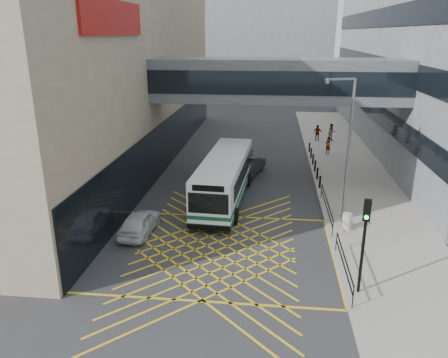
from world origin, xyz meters
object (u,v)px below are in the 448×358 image
(litter_bin, at_px, (347,221))
(car_white, at_px, (140,222))
(street_lamp, at_px, (346,142))
(pedestrian_c, at_px, (318,133))
(car_dark, at_px, (249,165))
(pedestrian_b, at_px, (332,133))
(car_silver, at_px, (243,155))
(bus, at_px, (225,177))
(pedestrian_a, at_px, (328,145))
(traffic_light, at_px, (365,233))

(litter_bin, bearing_deg, car_white, -172.55)
(car_white, xyz_separation_m, street_lamp, (11.42, 3.02, 4.20))
(street_lamp, distance_m, pedestrian_c, 20.37)
(car_dark, xyz_separation_m, litter_bin, (6.11, -9.92, -0.14))
(street_lamp, bearing_deg, pedestrian_b, 65.91)
(car_silver, bearing_deg, bus, 78.50)
(bus, xyz_separation_m, pedestrian_c, (7.69, 17.43, -0.66))
(pedestrian_b, relative_size, pedestrian_c, 1.08)
(car_dark, bearing_deg, car_white, 78.44)
(street_lamp, height_order, pedestrian_a, street_lamp)
(traffic_light, xyz_separation_m, pedestrian_b, (2.22, 28.08, -1.94))
(litter_bin, bearing_deg, pedestrian_b, 85.44)
(car_dark, bearing_deg, car_silver, -63.41)
(car_dark, bearing_deg, pedestrian_b, -109.98)
(car_dark, height_order, car_silver, car_dark)
(street_lamp, relative_size, pedestrian_b, 4.69)
(litter_bin, distance_m, pedestrian_c, 21.50)
(car_white, distance_m, pedestrian_b, 26.61)
(pedestrian_a, distance_m, pedestrian_b, 5.19)
(bus, relative_size, pedestrian_b, 6.24)
(litter_bin, relative_size, pedestrian_b, 0.52)
(car_white, relative_size, car_silver, 0.88)
(car_dark, bearing_deg, pedestrian_c, -104.99)
(pedestrian_b, bearing_deg, litter_bin, -107.85)
(bus, xyz_separation_m, pedestrian_a, (8.17, 12.35, -0.69))
(car_dark, relative_size, pedestrian_b, 2.73)
(car_dark, distance_m, pedestrian_b, 14.00)
(pedestrian_c, bearing_deg, car_white, 75.42)
(bus, xyz_separation_m, car_white, (-4.20, -5.59, -0.97))
(car_silver, xyz_separation_m, pedestrian_a, (7.59, 3.40, 0.22))
(car_silver, height_order, litter_bin, car_silver)
(car_silver, relative_size, traffic_light, 1.08)
(car_silver, bearing_deg, pedestrian_c, -137.75)
(pedestrian_a, bearing_deg, car_white, 16.43)
(traffic_light, distance_m, pedestrian_b, 28.24)
(pedestrian_a, bearing_deg, bus, 17.53)
(pedestrian_c, bearing_deg, bus, 78.93)
(car_silver, xyz_separation_m, litter_bin, (6.80, -13.02, -0.11))
(pedestrian_a, bearing_deg, pedestrian_b, -139.30)
(bus, xyz_separation_m, street_lamp, (7.22, -2.56, 3.23))
(street_lamp, xyz_separation_m, litter_bin, (0.17, -1.51, -4.24))
(bus, bearing_deg, pedestrian_b, 65.75)
(bus, height_order, pedestrian_b, bus)
(street_lamp, bearing_deg, traffic_light, -111.12)
(traffic_light, height_order, pedestrian_c, traffic_light)
(pedestrian_a, bearing_deg, street_lamp, 47.37)
(street_lamp, bearing_deg, car_white, 176.12)
(traffic_light, distance_m, litter_bin, 6.99)
(bus, bearing_deg, pedestrian_a, 59.80)
(street_lamp, xyz_separation_m, pedestrian_c, (0.47, 19.99, -3.89))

